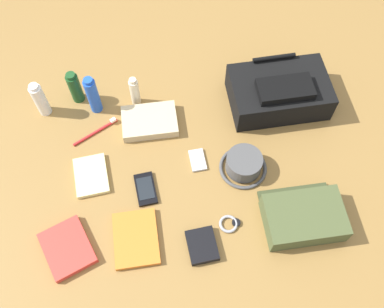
% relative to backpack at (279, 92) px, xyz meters
% --- Properties ---
extents(ground_plane, '(2.64, 2.02, 0.02)m').
position_rel_backpack_xyz_m(ground_plane, '(-0.36, -0.19, -0.07)').
color(ground_plane, olive).
rests_on(ground_plane, ground).
extents(backpack, '(0.36, 0.23, 0.14)m').
position_rel_backpack_xyz_m(backpack, '(0.00, 0.00, 0.00)').
color(backpack, black).
rests_on(backpack, ground_plane).
extents(toiletry_pouch, '(0.26, 0.21, 0.07)m').
position_rel_backpack_xyz_m(toiletry_pouch, '(-0.05, -0.48, -0.03)').
color(toiletry_pouch, '#47512D').
rests_on(toiletry_pouch, ground_plane).
extents(bucket_hat, '(0.17, 0.17, 0.07)m').
position_rel_backpack_xyz_m(bucket_hat, '(-0.19, -0.26, -0.03)').
color(bucket_hat, '#4B4B4B').
rests_on(bucket_hat, ground_plane).
extents(toothpaste_tube, '(0.04, 0.04, 0.15)m').
position_rel_backpack_xyz_m(toothpaste_tube, '(-0.87, 0.10, 0.01)').
color(toothpaste_tube, white).
rests_on(toothpaste_tube, ground_plane).
extents(shampoo_bottle, '(0.05, 0.05, 0.14)m').
position_rel_backpack_xyz_m(shampoo_bottle, '(-0.74, 0.14, 0.01)').
color(shampoo_bottle, '#19471E').
rests_on(shampoo_bottle, ground_plane).
extents(deodorant_spray, '(0.04, 0.04, 0.17)m').
position_rel_backpack_xyz_m(deodorant_spray, '(-0.68, 0.08, 0.02)').
color(deodorant_spray, blue).
rests_on(deodorant_spray, ground_plane).
extents(lotion_bottle, '(0.03, 0.03, 0.14)m').
position_rel_backpack_xyz_m(lotion_bottle, '(-0.53, 0.09, 0.00)').
color(lotion_bottle, beige).
rests_on(lotion_bottle, ground_plane).
extents(paperback_novel, '(0.19, 0.21, 0.02)m').
position_rel_backpack_xyz_m(paperback_novel, '(-0.80, -0.45, -0.05)').
color(paperback_novel, red).
rests_on(paperback_novel, ground_plane).
extents(travel_guidebook, '(0.14, 0.19, 0.02)m').
position_rel_backpack_xyz_m(travel_guidebook, '(-0.59, -0.45, -0.05)').
color(travel_guidebook, orange).
rests_on(travel_guidebook, ground_plane).
extents(cell_phone, '(0.07, 0.12, 0.01)m').
position_rel_backpack_xyz_m(cell_phone, '(-0.54, -0.28, -0.05)').
color(cell_phone, black).
rests_on(cell_phone, ground_plane).
extents(media_player, '(0.05, 0.09, 0.01)m').
position_rel_backpack_xyz_m(media_player, '(-0.34, -0.20, -0.06)').
color(media_player, '#B7B7BC').
rests_on(media_player, ground_plane).
extents(wristwatch, '(0.07, 0.06, 0.01)m').
position_rel_backpack_xyz_m(wristwatch, '(-0.28, -0.45, -0.06)').
color(wristwatch, '#99999E').
rests_on(wristwatch, ground_plane).
extents(toothbrush, '(0.17, 0.09, 0.02)m').
position_rel_backpack_xyz_m(toothbrush, '(-0.68, -0.02, -0.05)').
color(toothbrush, red).
rests_on(toothbrush, ground_plane).
extents(wallet, '(0.09, 0.11, 0.02)m').
position_rel_backpack_xyz_m(wallet, '(-0.38, -0.51, -0.05)').
color(wallet, black).
rests_on(wallet, ground_plane).
extents(notepad, '(0.12, 0.16, 0.02)m').
position_rel_backpack_xyz_m(notepad, '(-0.71, -0.20, -0.05)').
color(notepad, beige).
rests_on(notepad, ground_plane).
extents(folded_towel, '(0.20, 0.15, 0.04)m').
position_rel_backpack_xyz_m(folded_towel, '(-0.49, -0.02, -0.04)').
color(folded_towel, '#C6B289').
rests_on(folded_towel, ground_plane).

